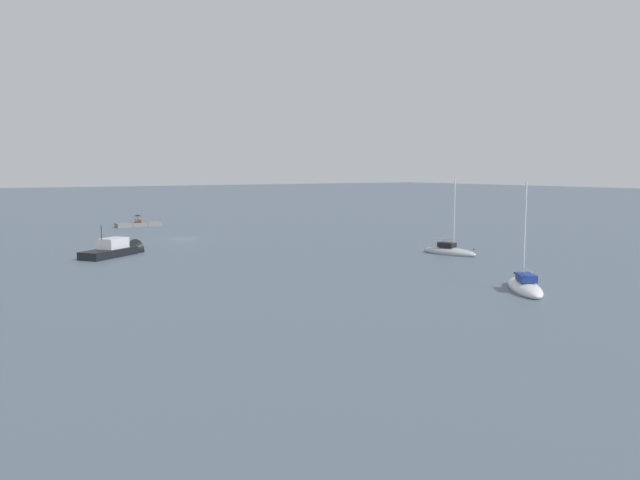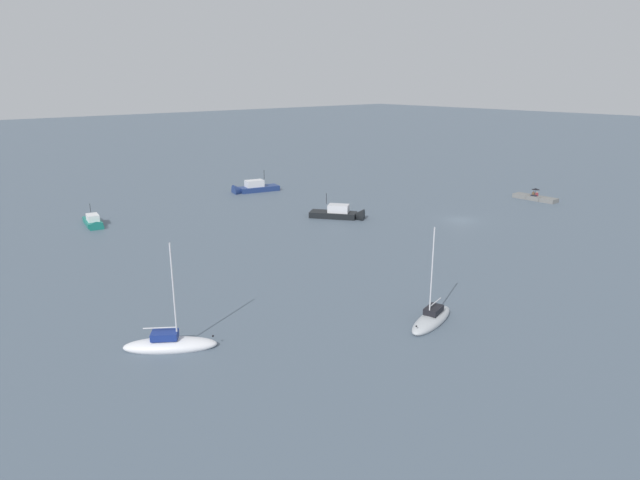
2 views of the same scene
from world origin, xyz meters
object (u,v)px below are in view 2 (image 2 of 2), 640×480
umbrella_open_black (536,189)px  person_seated_brown_right (533,194)px  sailboat_grey_near (432,319)px  person_seated_maroon_left (537,195)px  motorboat_black_near (342,215)px  sailboat_white_mid (170,345)px  motorboat_teal_far (94,223)px  motorboat_navy_mid (252,189)px

umbrella_open_black → person_seated_brown_right: bearing=27.0°
umbrella_open_black → sailboat_grey_near: 52.51m
sailboat_grey_near → person_seated_maroon_left: bearing=-84.6°
sailboat_grey_near → umbrella_open_black: bearing=-84.3°
sailboat_grey_near → motorboat_black_near: bearing=-45.6°
sailboat_grey_near → sailboat_white_mid: size_ratio=1.00×
sailboat_grey_near → motorboat_black_near: size_ratio=1.11×
sailboat_grey_near → person_seated_brown_right: bearing=-84.0°
motorboat_teal_far → motorboat_black_near: bearing=157.1°
sailboat_white_mid → motorboat_teal_far: size_ratio=1.34×
person_seated_brown_right → umbrella_open_black: umbrella_open_black is taller
sailboat_white_mid → sailboat_grey_near: bearing=97.2°
sailboat_grey_near → motorboat_navy_mid: size_ratio=1.00×
person_seated_brown_right → motorboat_navy_mid: bearing=45.6°
sailboat_white_mid → motorboat_black_near: size_ratio=1.11×
person_seated_brown_right → sailboat_grey_near: (-18.38, 49.12, -0.60)m
person_seated_maroon_left → motorboat_navy_mid: 46.57m
sailboat_grey_near → motorboat_navy_mid: sailboat_grey_near is taller
umbrella_open_black → motorboat_black_near: (11.49, 31.41, -1.32)m
person_seated_maroon_left → person_seated_brown_right: size_ratio=1.00×
person_seated_maroon_left → person_seated_brown_right: 0.56m
sailboat_grey_near → motorboat_black_near: sailboat_grey_near is taller
umbrella_open_black → motorboat_teal_far: 66.09m
person_seated_maroon_left → motorboat_teal_far: size_ratio=0.12×
umbrella_open_black → motorboat_teal_far: (29.68, 59.03, -1.41)m
motorboat_black_near → motorboat_teal_far: size_ratio=1.20×
person_seated_brown_right → motorboat_teal_far: size_ratio=0.12×
person_seated_brown_right → motorboat_black_near: bearing=74.5°
person_seated_brown_right → sailboat_grey_near: size_ratio=0.09×
umbrella_open_black → person_seated_maroon_left: bearing=161.5°
person_seated_brown_right → umbrella_open_black: 0.91m
person_seated_maroon_left → motorboat_black_near: 33.46m
sailboat_grey_near → motorboat_teal_far: sailboat_grey_near is taller
sailboat_white_mid → motorboat_navy_mid: 56.72m
sailboat_white_mid → motorboat_black_near: sailboat_white_mid is taller
person_seated_brown_right → sailboat_white_mid: (-8.85, 66.87, -0.59)m
person_seated_brown_right → motorboat_navy_mid: size_ratio=0.09×
person_seated_maroon_left → motorboat_black_near: (11.77, 31.32, -0.46)m
person_seated_maroon_left → motorboat_black_near: motorboat_black_near is taller
motorboat_black_near → motorboat_teal_far: (18.19, 27.61, -0.09)m
motorboat_navy_mid → motorboat_teal_far: motorboat_navy_mid is taller
umbrella_open_black → sailboat_white_mid: (-8.56, 67.02, -1.44)m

